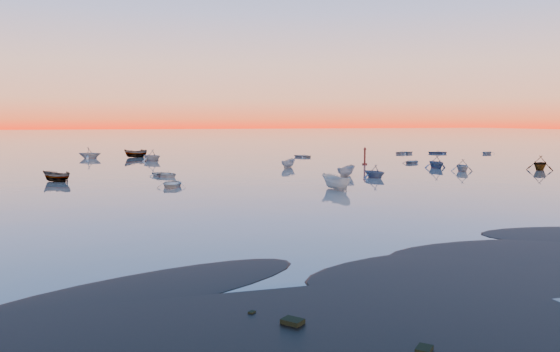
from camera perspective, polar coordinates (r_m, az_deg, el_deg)
name	(u,v)px	position (r m, az deg, el deg)	size (l,w,h in m)	color
ground	(183,151)	(124.86, -10.08, 2.60)	(600.00, 600.00, 0.00)	slate
mud_lobes	(411,264)	(27.41, 13.54, -8.95)	(140.00, 6.00, 0.07)	black
moored_fleet	(219,169)	(78.40, -6.39, 0.76)	(124.00, 58.00, 1.20)	#B8B8B4
boat_near_left	(165,176)	(68.73, -11.89, -0.05)	(3.91, 1.63, 0.98)	#B8B8B4
boat_near_center	(346,176)	(67.85, 6.89, -0.04)	(3.83, 1.62, 1.32)	slate
boat_near_right	(374,177)	(67.04, 9.84, -0.16)	(3.43, 1.54, 1.20)	#3D5175
channel_marker	(365,157)	(86.43, 8.85, 1.95)	(0.81, 0.81, 2.87)	#400F0D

